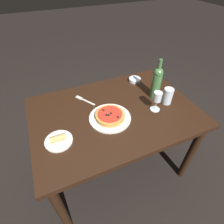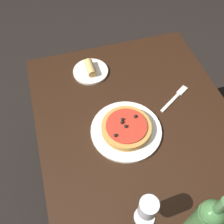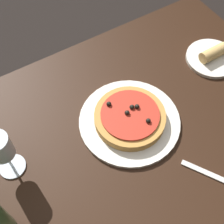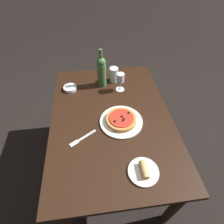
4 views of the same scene
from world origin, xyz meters
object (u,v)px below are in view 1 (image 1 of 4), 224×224
at_px(water_cup, 168,96).
at_px(fork, 84,100).
at_px(wine_glass, 157,98).
at_px(wine_bottle, 157,82).
at_px(dining_table, 114,120).
at_px(dinner_plate, 110,118).
at_px(pizza, 110,115).
at_px(side_bowl, 135,80).
at_px(side_plate, 59,140).

height_order(water_cup, fork, water_cup).
relative_size(wine_glass, fork, 0.90).
bearing_deg(wine_bottle, dining_table, -175.05).
distance_m(wine_bottle, fork, 0.58).
bearing_deg(dinner_plate, water_cup, -1.47).
distance_m(dinner_plate, pizza, 0.02).
height_order(dining_table, wine_bottle, wine_bottle).
distance_m(dinner_plate, water_cup, 0.47).
bearing_deg(dinner_plate, pizza, -128.54).
distance_m(water_cup, side_bowl, 0.38).
bearing_deg(wine_glass, dinner_plate, 172.26).
xyz_separation_m(dining_table, wine_bottle, (0.37, 0.03, 0.23)).
distance_m(pizza, wine_glass, 0.36).
distance_m(dining_table, pizza, 0.15).
bearing_deg(water_cup, side_bowl, 100.92).
bearing_deg(side_bowl, fork, -170.31).
xyz_separation_m(pizza, wine_bottle, (0.43, 0.09, 0.11)).
height_order(pizza, side_bowl, pizza).
xyz_separation_m(dining_table, side_bowl, (0.34, 0.30, 0.11)).
distance_m(wine_glass, side_bowl, 0.42).
relative_size(pizza, water_cup, 1.63).
height_order(dining_table, dinner_plate, dinner_plate).
bearing_deg(side_bowl, dinner_plate, -137.98).
bearing_deg(pizza, dinner_plate, 51.46).
height_order(wine_bottle, side_plate, wine_bottle).
height_order(wine_glass, fork, wine_glass).
bearing_deg(side_plate, pizza, 9.55).
relative_size(dining_table, pizza, 5.87).
bearing_deg(water_cup, dining_table, 169.87).
distance_m(side_bowl, side_plate, 0.88).
distance_m(pizza, side_plate, 0.38).
bearing_deg(pizza, dining_table, 44.58).
xyz_separation_m(dining_table, dinner_plate, (-0.06, -0.06, 0.10)).
xyz_separation_m(dining_table, fork, (-0.17, 0.21, 0.10)).
relative_size(dinner_plate, pizza, 1.44).
height_order(side_bowl, fork, side_bowl).
bearing_deg(pizza, side_bowl, 42.02).
bearing_deg(side_bowl, wine_glass, -97.70).
xyz_separation_m(wine_bottle, side_bowl, (-0.03, 0.27, -0.12)).
height_order(dinner_plate, wine_glass, wine_glass).
bearing_deg(side_plate, dinner_plate, 9.56).
relative_size(wine_bottle, fork, 1.85).
bearing_deg(fork, water_cup, -147.92).
relative_size(pizza, side_plate, 1.20).
height_order(dining_table, wine_glass, wine_glass).
xyz_separation_m(pizza, wine_glass, (0.34, -0.05, 0.08)).
bearing_deg(pizza, wine_bottle, 12.24).
relative_size(water_cup, side_plate, 0.74).
bearing_deg(dining_table, wine_bottle, 4.95).
xyz_separation_m(dinner_plate, side_bowl, (0.40, 0.36, 0.01)).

